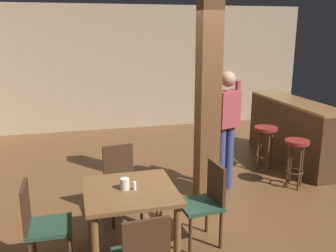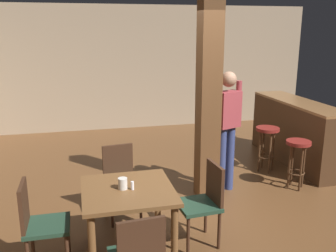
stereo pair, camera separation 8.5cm
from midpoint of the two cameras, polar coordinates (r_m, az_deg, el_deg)
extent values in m
plane|color=brown|center=(4.92, 6.05, -13.02)|extent=(10.80, 10.80, 0.00)
cube|color=gray|center=(8.77, -3.63, 8.85)|extent=(8.00, 0.10, 2.80)
cube|color=brown|center=(5.00, 6.68, 4.41)|extent=(0.28, 0.28, 2.80)
cube|color=brown|center=(3.79, -5.49, -9.77)|extent=(0.91, 0.91, 0.04)
cylinder|color=brown|center=(4.35, -1.01, -11.71)|extent=(0.07, 0.07, 0.70)
cylinder|color=brown|center=(4.27, -11.34, -12.56)|extent=(0.07, 0.07, 0.70)
cylinder|color=brown|center=(3.70, 1.69, -16.83)|extent=(0.07, 0.07, 0.70)
cylinder|color=brown|center=(3.60, -10.76, -18.04)|extent=(0.07, 0.07, 0.70)
cube|color=#1E3828|center=(3.87, -17.30, -14.30)|extent=(0.42, 0.42, 0.04)
cube|color=#382114|center=(3.79, -20.51, -11.41)|extent=(0.04, 0.38, 0.45)
cylinder|color=#382114|center=(4.12, -14.39, -15.78)|extent=(0.04, 0.04, 0.43)
cylinder|color=#382114|center=(4.15, -19.42, -15.96)|extent=(0.04, 0.04, 0.43)
cube|color=#1E3828|center=(4.60, -6.45, -8.88)|extent=(0.47, 0.47, 0.04)
cube|color=#382114|center=(4.69, -7.14, -5.48)|extent=(0.38, 0.09, 0.45)
cylinder|color=#382114|center=(4.59, -3.62, -12.00)|extent=(0.04, 0.04, 0.43)
cylinder|color=#382114|center=(4.51, -7.97, -12.63)|extent=(0.04, 0.04, 0.43)
cylinder|color=#382114|center=(4.89, -4.90, -10.26)|extent=(0.04, 0.04, 0.43)
cylinder|color=#382114|center=(4.81, -8.97, -10.82)|extent=(0.04, 0.04, 0.43)
cube|color=#1E3828|center=(4.10, 5.17, -11.95)|extent=(0.45, 0.45, 0.04)
cube|color=#382114|center=(4.07, 7.75, -8.68)|extent=(0.07, 0.38, 0.45)
cylinder|color=#382114|center=(4.00, 3.72, -16.27)|extent=(0.04, 0.04, 0.43)
cylinder|color=#382114|center=(4.29, 1.93, -14.01)|extent=(0.04, 0.04, 0.43)
cylinder|color=#382114|center=(4.13, 8.40, -15.36)|extent=(0.04, 0.04, 0.43)
cylinder|color=#382114|center=(4.40, 6.33, -13.26)|extent=(0.04, 0.04, 0.43)
cube|color=#382114|center=(2.99, -3.20, -17.83)|extent=(0.38, 0.07, 0.45)
cylinder|color=beige|center=(3.76, -6.27, -8.72)|extent=(0.09, 0.09, 0.11)
cylinder|color=silver|center=(3.74, -4.79, -9.04)|extent=(0.03, 0.03, 0.09)
cube|color=maroon|center=(5.23, 9.55, 2.52)|extent=(0.39, 0.30, 0.50)
sphere|color=#997056|center=(5.16, 9.75, 7.03)|extent=(0.27, 0.27, 0.21)
cylinder|color=navy|center=(5.47, 9.85, -4.83)|extent=(0.15, 0.15, 0.95)
cylinder|color=navy|center=(5.37, 8.60, -5.16)|extent=(0.15, 0.15, 0.95)
cylinder|color=maroon|center=(5.33, 11.15, 4.32)|extent=(0.10, 0.10, 0.46)
cylinder|color=maroon|center=(5.07, 8.01, 3.93)|extent=(0.10, 0.10, 0.46)
cube|color=brown|center=(6.77, 19.77, 3.37)|extent=(0.56, 2.21, 0.04)
cube|color=#422816|center=(6.84, 18.68, -1.08)|extent=(0.36, 2.21, 1.04)
cylinder|color=maroon|center=(5.68, 19.69, -2.40)|extent=(0.35, 0.35, 0.05)
torus|color=#422816|center=(5.82, 19.31, -6.69)|extent=(0.25, 0.25, 0.02)
cylinder|color=#422816|center=(5.88, 18.79, -5.47)|extent=(0.03, 0.03, 0.68)
cylinder|color=#422816|center=(5.70, 20.00, -6.20)|extent=(0.03, 0.03, 0.68)
cylinder|color=#422816|center=(5.85, 20.33, -5.70)|extent=(0.03, 0.03, 0.68)
cylinder|color=#422816|center=(5.73, 18.42, -5.96)|extent=(0.03, 0.03, 0.68)
cylinder|color=maroon|center=(6.23, 15.34, -0.45)|extent=(0.37, 0.37, 0.05)
torus|color=#4C301C|center=(6.36, 15.06, -4.49)|extent=(0.26, 0.26, 0.02)
cylinder|color=#4C301C|center=(6.43, 14.60, -3.36)|extent=(0.03, 0.03, 0.69)
cylinder|color=#4C301C|center=(6.23, 15.64, -4.02)|extent=(0.03, 0.03, 0.69)
cylinder|color=#4C301C|center=(6.39, 16.07, -3.58)|extent=(0.03, 0.03, 0.69)
cylinder|color=#4C301C|center=(6.28, 14.14, -3.78)|extent=(0.03, 0.03, 0.69)
camera|label=1|loc=(0.04, -89.49, 0.13)|focal=40.00mm
camera|label=2|loc=(0.04, 90.51, -0.13)|focal=40.00mm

